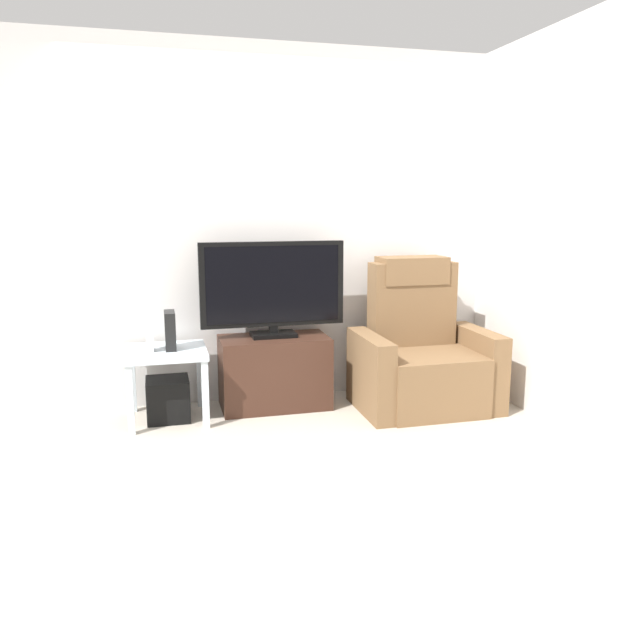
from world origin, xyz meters
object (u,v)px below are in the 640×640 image
(game_console, at_px, (170,330))
(recliner_armchair, at_px, (421,356))
(side_table, at_px, (166,361))
(tv_stand, at_px, (274,372))
(television, at_px, (273,287))
(subwoofer_box, at_px, (168,399))
(book_upright, at_px, (150,339))

(game_console, bearing_deg, recliner_armchair, -5.10)
(recliner_armchair, relative_size, side_table, 2.00)
(tv_stand, bearing_deg, television, 90.00)
(subwoofer_box, bearing_deg, tv_stand, 6.45)
(television, height_order, game_console, television)
(tv_stand, bearing_deg, side_table, -173.55)
(game_console, bearing_deg, book_upright, -167.47)
(recliner_armchair, xyz_separation_m, book_upright, (-1.91, 0.13, 0.20))
(television, distance_m, recliner_armchair, 1.20)
(book_upright, bearing_deg, side_table, 11.31)
(recliner_armchair, relative_size, book_upright, 6.73)
(subwoofer_box, bearing_deg, book_upright, -168.69)
(side_table, bearing_deg, subwoofer_box, -135.00)
(game_console, bearing_deg, subwoofer_box, -164.05)
(side_table, height_order, book_upright, book_upright)
(tv_stand, bearing_deg, game_console, -174.02)
(tv_stand, relative_size, game_console, 3.01)
(television, bearing_deg, subwoofer_box, -172.16)
(tv_stand, height_order, recliner_armchair, recliner_armchair)
(side_table, xyz_separation_m, subwoofer_box, (-0.00, -0.00, -0.27))
(tv_stand, height_order, game_console, game_console)
(recliner_armchair, distance_m, book_upright, 1.93)
(subwoofer_box, xyz_separation_m, game_console, (0.04, 0.01, 0.48))
(television, xyz_separation_m, side_table, (-0.76, -0.11, -0.47))
(side_table, bearing_deg, game_console, 15.95)
(recliner_armchair, bearing_deg, tv_stand, 178.57)
(tv_stand, height_order, side_table, tv_stand)
(side_table, relative_size, subwoofer_box, 1.87)
(television, distance_m, game_console, 0.78)
(side_table, height_order, game_console, game_console)
(television, bearing_deg, book_upright, -171.75)
(subwoofer_box, distance_m, game_console, 0.48)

